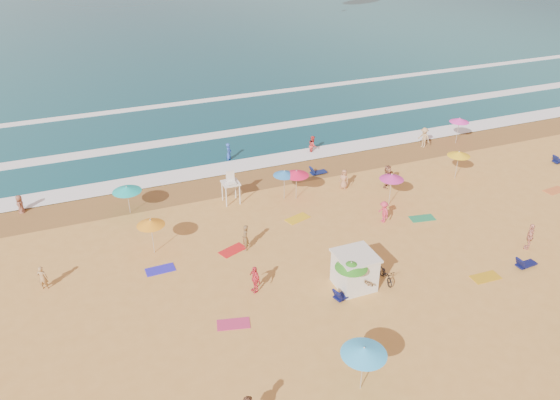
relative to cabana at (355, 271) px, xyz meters
name	(u,v)px	position (x,y,z in m)	size (l,w,h in m)	color
ground	(342,261)	(0.48, 2.35, -1.00)	(220.00, 220.00, 0.00)	gold
ocean	(132,17)	(0.48, 86.35, -1.00)	(220.00, 140.00, 0.18)	#0C4756
wet_sand	(268,176)	(0.48, 14.85, -0.99)	(220.00, 220.00, 0.00)	olive
surf_foam	(235,135)	(0.48, 23.67, -0.90)	(200.00, 18.70, 0.05)	white
cabana	(355,271)	(0.00, 0.00, 0.00)	(2.00, 2.00, 2.00)	silver
cabana_roof	(356,256)	(0.00, 0.00, 1.06)	(2.20, 2.20, 0.12)	silver
bicycle	(386,275)	(1.90, -0.30, -0.55)	(0.59, 1.71, 0.90)	black
lifeguard_stand	(231,189)	(-3.51, 11.90, 0.05)	(1.20, 1.20, 2.10)	white
beach_umbrellas	(349,228)	(0.99, 2.64, 1.12)	(54.81, 26.73, 0.82)	blue
loungers	(437,254)	(6.15, 0.63, -0.83)	(48.81, 19.20, 0.34)	#0F1F4D
towels	(316,292)	(-2.23, 0.20, -0.98)	(44.65, 18.80, 0.03)	red
beachgoers	(311,216)	(0.38, 6.70, -0.19)	(41.92, 26.41, 2.06)	brown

